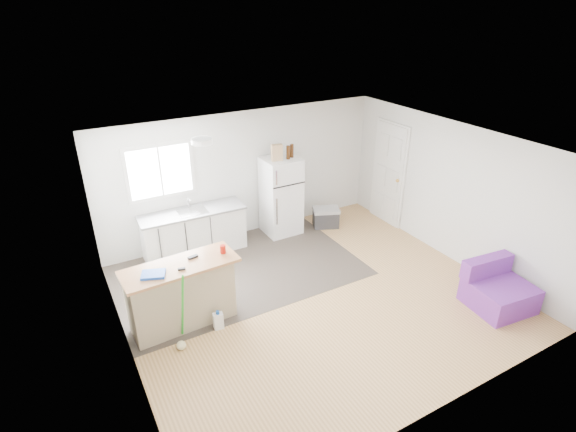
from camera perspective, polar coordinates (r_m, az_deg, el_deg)
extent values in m
cube|color=#A47744|center=(7.14, 3.28, -10.15)|extent=(5.50, 5.00, 0.01)
cube|color=white|center=(6.05, 3.86, 8.61)|extent=(5.50, 5.00, 0.01)
cube|color=silver|center=(8.52, -5.58, 5.24)|extent=(5.50, 0.01, 2.40)
cube|color=silver|center=(4.94, 19.78, -13.17)|extent=(5.50, 0.01, 2.40)
cube|color=silver|center=(5.69, -20.71, -7.71)|extent=(0.01, 5.00, 2.40)
cube|color=silver|center=(8.20, 19.97, 2.91)|extent=(0.01, 5.00, 2.40)
cube|color=#2E2623|center=(7.77, -6.27, -6.88)|extent=(4.05, 2.50, 0.00)
cube|color=white|center=(7.94, -15.94, 5.47)|extent=(1.18, 0.04, 0.98)
cube|color=white|center=(7.92, -15.90, 5.42)|extent=(1.05, 0.01, 0.85)
cube|color=white|center=(7.92, -15.89, 5.41)|extent=(0.03, 0.02, 0.85)
cube|color=white|center=(9.24, 12.62, 5.17)|extent=(0.05, 0.82, 2.03)
cube|color=white|center=(9.25, 12.67, 5.21)|extent=(0.03, 0.92, 2.10)
sphere|color=gold|center=(9.00, 13.72, 4.38)|extent=(0.07, 0.07, 0.07)
cylinder|color=white|center=(6.60, -10.91, 9.33)|extent=(0.30, 0.30, 0.07)
cube|color=white|center=(8.24, -11.83, -2.10)|extent=(1.82, 0.59, 0.79)
cube|color=slate|center=(8.06, -12.09, 0.50)|extent=(1.88, 0.63, 0.04)
cube|color=silver|center=(8.03, -12.03, 0.43)|extent=(0.51, 0.39, 0.05)
cube|color=tan|center=(6.52, -13.35, -9.85)|extent=(1.45, 0.58, 0.92)
cube|color=tan|center=(6.26, -13.56, -6.21)|extent=(1.59, 0.68, 0.04)
cube|color=white|center=(8.65, -0.89, 2.55)|extent=(0.67, 0.63, 1.52)
cube|color=black|center=(8.27, 0.15, 3.92)|extent=(0.67, 0.01, 0.02)
cube|color=silver|center=(8.07, -1.50, 4.86)|extent=(0.03, 0.02, 0.27)
cube|color=silver|center=(8.34, -1.44, 0.56)|extent=(0.03, 0.02, 0.53)
cube|color=#2D2D30|center=(9.13, 4.81, -0.35)|extent=(0.59, 0.50, 0.33)
cube|color=#99999C|center=(9.05, 4.86, 0.77)|extent=(0.61, 0.53, 0.07)
cube|color=purple|center=(7.50, 25.23, -9.09)|extent=(0.93, 0.89, 0.40)
cube|color=purple|center=(7.46, 23.94, -5.82)|extent=(0.86, 0.29, 0.30)
cube|color=white|center=(6.52, -8.83, -13.04)|extent=(0.14, 0.11, 0.25)
cylinder|color=blue|center=(6.43, -8.92, -12.01)|extent=(0.05, 0.05, 0.05)
cylinder|color=green|center=(6.11, -13.24, -11.09)|extent=(0.07, 0.30, 1.10)
sphere|color=beige|center=(6.34, -13.40, -15.70)|extent=(0.13, 0.13, 0.13)
cylinder|color=red|center=(6.38, -8.27, -4.19)|extent=(0.08, 0.08, 0.12)
cube|color=blue|center=(6.11, -16.73, -7.11)|extent=(0.36, 0.31, 0.04)
cube|color=black|center=(6.36, -11.99, -5.11)|extent=(0.15, 0.07, 0.03)
cube|color=black|center=(6.13, -13.36, -6.55)|extent=(0.11, 0.06, 0.03)
cube|color=tan|center=(8.22, -1.42, 8.06)|extent=(0.22, 0.14, 0.30)
cylinder|color=#3B1E0A|center=(8.31, 0.02, 8.07)|extent=(0.09, 0.09, 0.25)
cylinder|color=#3B1E0A|center=(8.41, 0.48, 8.29)|extent=(0.07, 0.07, 0.25)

